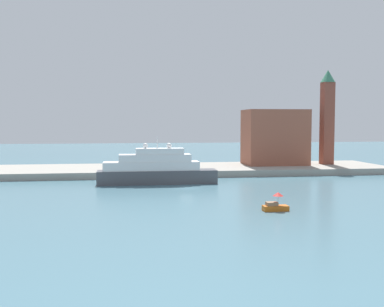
# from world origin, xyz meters

# --- Properties ---
(ground) EXTENTS (400.00, 400.00, 0.00)m
(ground) POSITION_xyz_m (0.00, 0.00, 0.00)
(ground) COLOR slate
(quay_dock) EXTENTS (110.00, 23.47, 1.58)m
(quay_dock) POSITION_xyz_m (0.00, 27.73, 0.79)
(quay_dock) COLOR gray
(quay_dock) RESTS_ON ground
(large_yacht) EXTENTS (24.80, 4.62, 9.95)m
(large_yacht) POSITION_xyz_m (-5.50, 7.55, 2.99)
(large_yacht) COLOR #4C4C51
(large_yacht) RESTS_ON ground
(small_motorboat) EXTENTS (3.67, 1.60, 2.70)m
(small_motorboat) POSITION_xyz_m (9.79, -24.38, 0.86)
(small_motorboat) COLOR #C66019
(small_motorboat) RESTS_ON ground
(harbor_building) EXTENTS (16.11, 10.71, 14.63)m
(harbor_building) POSITION_xyz_m (27.78, 30.24, 8.90)
(harbor_building) COLOR #93513D
(harbor_building) RESTS_ON quay_dock
(bell_tower) EXTENTS (3.87, 3.87, 25.23)m
(bell_tower) POSITION_xyz_m (41.99, 29.20, 15.10)
(bell_tower) COLOR brown
(bell_tower) RESTS_ON quay_dock
(parked_car) EXTENTS (3.97, 1.75, 1.39)m
(parked_car) POSITION_xyz_m (-14.85, 20.51, 2.17)
(parked_car) COLOR black
(parked_car) RESTS_ON quay_dock
(person_figure) EXTENTS (0.36, 0.36, 1.67)m
(person_figure) POSITION_xyz_m (-9.83, 25.16, 2.35)
(person_figure) COLOR #4C4C4C
(person_figure) RESTS_ON quay_dock
(mooring_bollard) EXTENTS (0.48, 0.48, 0.85)m
(mooring_bollard) POSITION_xyz_m (-3.38, 17.40, 2.00)
(mooring_bollard) COLOR black
(mooring_bollard) RESTS_ON quay_dock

